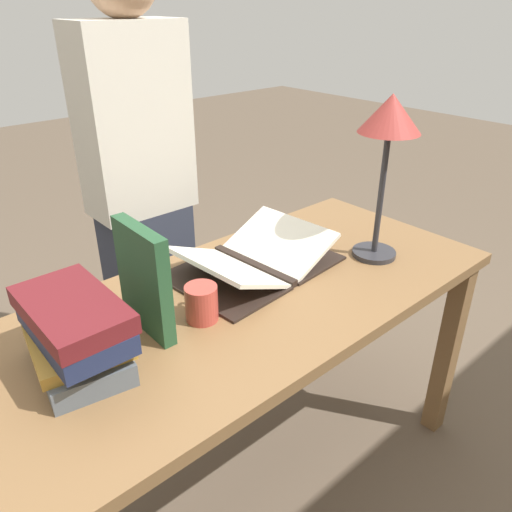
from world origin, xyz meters
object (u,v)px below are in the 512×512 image
Objects in this scene: coffee_mug at (201,303)px; person_reader at (142,199)px; book_standing_upright at (144,280)px; reading_lamp at (389,129)px; book_stack_tall at (77,334)px; open_book at (254,260)px.

coffee_mug is 0.07× the size of person_reader.
book_standing_upright is 0.79m from reading_lamp.
book_standing_upright is 0.72m from person_reader.
book_stack_tall is 0.18× the size of person_reader.
coffee_mug is 0.72m from person_reader.
reading_lamp is (-0.73, 0.13, 0.26)m from book_standing_upright.
book_standing_upright is at bearing -171.10° from book_stack_tall.
book_stack_tall is 0.97m from reading_lamp.
person_reader is at bearing -129.29° from book_stack_tall.
person_reader is at bearing -118.37° from book_standing_upright.
coffee_mug is at bearing -108.75° from person_reader.
reading_lamp is 0.30× the size of person_reader.
person_reader reaches higher than book_standing_upright.
book_stack_tall is 0.85m from person_reader.
book_stack_tall is at bearing 3.93° from open_book.
open_book is at bearing -85.98° from person_reader.
book_stack_tall is at bearing -129.29° from person_reader.
open_book is 0.59m from book_stack_tall.
book_stack_tall is at bearing -6.31° from reading_lamp.
person_reader is (-0.23, -0.68, 0.02)m from coffee_mug.
book_standing_upright is 0.55× the size of reading_lamp.
book_stack_tall is 2.61× the size of coffee_mug.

